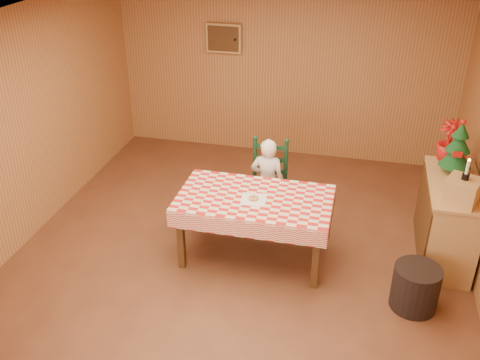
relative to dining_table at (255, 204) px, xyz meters
The scene contains 13 objects.
ground 0.73m from the dining_table, 131.07° to the right, with size 6.00×6.00×0.00m, color brown.
cabin_walls 1.20m from the dining_table, 115.66° to the left, with size 5.10×6.05×2.65m.
dining_table is the anchor object (origin of this frame).
ladder_chair 0.81m from the dining_table, 90.00° to the left, with size 0.44×0.40×1.08m.
seated_child 0.74m from the dining_table, 90.00° to the left, with size 0.41×0.27×1.12m, color white.
napkin 0.10m from the dining_table, 90.00° to the right, with size 0.26×0.26×0.00m, color white.
donut 0.11m from the dining_table, 90.00° to the right, with size 0.11×0.11×0.04m, color gold.
shelf_unit 2.12m from the dining_table, 14.33° to the left, with size 0.54×1.24×0.93m.
crate 2.09m from the dining_table, ahead, with size 0.30×0.30×0.25m, color tan.
christmas_tree 2.25m from the dining_table, 20.61° to the left, with size 0.34×0.34×0.62m.
flower_arrangement 2.32m from the dining_table, 28.17° to the left, with size 0.27×0.27×0.48m, color #B51510.
candle_set 2.13m from the dining_table, ahead, with size 0.07×0.07×0.22m.
storage_bin 1.82m from the dining_table, 14.36° to the right, with size 0.46×0.46×0.46m, color black.
Camera 1 is at (1.16, -4.62, 3.64)m, focal length 40.00 mm.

